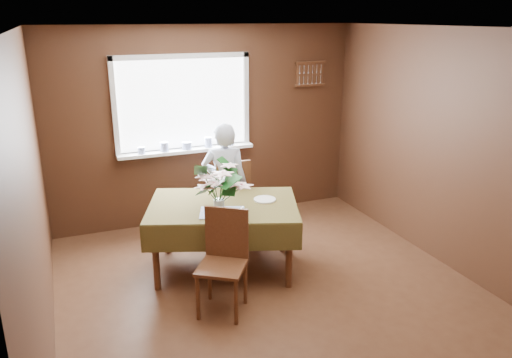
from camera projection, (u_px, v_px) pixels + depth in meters
name	position (u px, v px, depth m)	size (l,w,h in m)	color
floor	(277.00, 299.00, 4.80)	(4.50, 4.50, 0.00)	#482919
ceiling	(281.00, 28.00, 4.02)	(4.50, 4.50, 0.00)	white
wall_back	(207.00, 126.00, 6.39)	(4.00, 4.00, 0.00)	brown
wall_front	(470.00, 307.00, 2.43)	(4.00, 4.00, 0.00)	brown
wall_left	(34.00, 206.00, 3.70)	(4.50, 4.50, 0.00)	brown
wall_right	(456.00, 153.00, 5.12)	(4.50, 4.50, 0.00)	brown
window_assembly	(185.00, 120.00, 6.21)	(1.72, 0.20, 1.22)	white
spoon_rack	(310.00, 74.00, 6.69)	(0.44, 0.05, 0.33)	#55301B
dining_table	(223.00, 212.00, 5.18)	(1.79, 1.50, 0.75)	#55301B
chair_far	(231.00, 195.00, 6.00)	(0.42, 0.42, 0.99)	#55301B
chair_near	(224.00, 256.00, 4.52)	(0.57, 0.57, 0.95)	#55301B
seated_woman	(225.00, 184.00, 5.83)	(0.53, 0.35, 1.45)	white
flower_bouquet	(219.00, 183.00, 4.85)	(0.55, 0.55, 0.47)	white
side_plate	(265.00, 199.00, 5.26)	(0.23, 0.23, 0.01)	white
table_knife	(240.00, 210.00, 4.97)	(0.02, 0.20, 0.00)	silver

